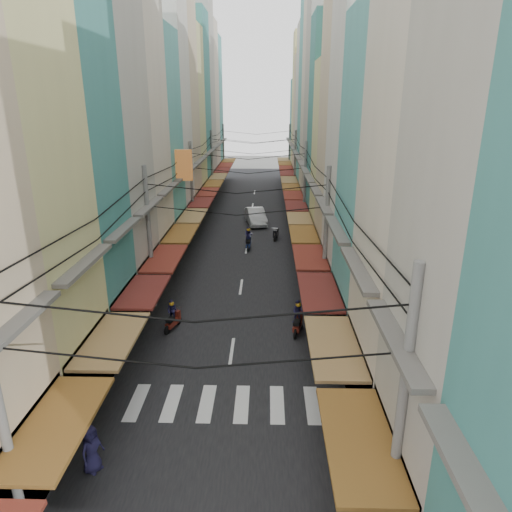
% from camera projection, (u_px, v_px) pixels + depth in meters
% --- Properties ---
extents(ground, '(160.00, 160.00, 0.00)m').
position_uv_depth(ground, '(235.00, 332.00, 23.81)').
color(ground, slate).
rests_on(ground, ground).
extents(road, '(10.00, 80.00, 0.02)m').
position_uv_depth(road, '(249.00, 229.00, 42.72)').
color(road, black).
rests_on(road, ground).
extents(sidewalk_left, '(3.00, 80.00, 0.06)m').
position_uv_depth(sidewalk_left, '(180.00, 228.00, 42.87)').
color(sidewalk_left, slate).
rests_on(sidewalk_left, ground).
extents(sidewalk_right, '(3.00, 80.00, 0.06)m').
position_uv_depth(sidewalk_right, '(319.00, 229.00, 42.57)').
color(sidewalk_right, slate).
rests_on(sidewalk_right, ground).
extents(crosswalk, '(7.55, 2.40, 0.01)m').
position_uv_depth(crosswalk, '(224.00, 403.00, 18.12)').
color(crosswalk, silver).
rests_on(crosswalk, ground).
extents(building_row_left, '(7.80, 67.67, 23.70)m').
position_uv_depth(building_row_left, '(148.00, 122.00, 36.49)').
color(building_row_left, beige).
rests_on(building_row_left, ground).
extents(building_row_right, '(7.80, 68.98, 22.59)m').
position_uv_depth(building_row_right, '(347.00, 127.00, 36.14)').
color(building_row_right, teal).
rests_on(building_row_right, ground).
extents(utility_poles, '(10.20, 66.13, 8.20)m').
position_uv_depth(utility_poles, '(246.00, 165.00, 35.88)').
color(utility_poles, slate).
rests_on(utility_poles, ground).
extents(white_car, '(5.72, 3.10, 1.91)m').
position_uv_depth(white_car, '(256.00, 224.00, 44.52)').
color(white_car, '#BABBBF').
rests_on(white_car, ground).
extents(bicycle, '(1.85, 0.96, 1.21)m').
position_uv_depth(bicycle, '(338.00, 325.00, 24.46)').
color(bicycle, black).
rests_on(bicycle, ground).
extents(moving_scooters, '(7.04, 18.69, 1.87)m').
position_uv_depth(moving_scooters, '(252.00, 272.00, 30.48)').
color(moving_scooters, black).
rests_on(moving_scooters, ground).
extents(parked_scooters, '(13.03, 13.09, 1.00)m').
position_uv_depth(parked_scooters, '(340.00, 363.00, 20.11)').
color(parked_scooters, black).
rests_on(parked_scooters, ground).
extents(pedestrians, '(13.42, 18.20, 2.25)m').
position_uv_depth(pedestrians, '(157.00, 298.00, 25.34)').
color(pedestrians, '#27202B').
rests_on(pedestrians, ground).
extents(market_umbrella, '(2.30, 2.30, 2.43)m').
position_uv_depth(market_umbrella, '(364.00, 318.00, 20.55)').
color(market_umbrella, '#B2B2B7').
rests_on(market_umbrella, ground).
extents(traffic_sign, '(0.10, 0.66, 3.01)m').
position_uv_depth(traffic_sign, '(332.00, 303.00, 21.92)').
color(traffic_sign, slate).
rests_on(traffic_sign, ground).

